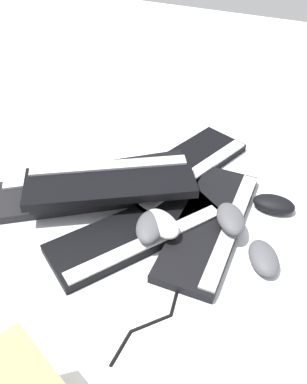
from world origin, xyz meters
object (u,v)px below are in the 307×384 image
at_px(keyboard_0, 210,224).
at_px(mouse_4, 274,204).
at_px(keyboard_3, 136,232).
at_px(mouse_3, 150,227).
at_px(mouse_1, 264,258).
at_px(keyboard_2, 81,191).
at_px(keyboard_4, 111,180).
at_px(mouse_0, 231,219).
at_px(keyboard_5, 110,182).
at_px(mouse_2, 162,224).
at_px(keyboard_1, 182,168).

bearing_deg(keyboard_0, mouse_4, 44.70).
height_order(keyboard_3, mouse_3, mouse_3).
bearing_deg(keyboard_0, mouse_1, -23.36).
bearing_deg(keyboard_2, keyboard_0, 2.50).
relative_size(keyboard_3, keyboard_4, 1.01).
height_order(keyboard_3, mouse_1, mouse_1).
bearing_deg(keyboard_4, keyboard_2, -149.17).
height_order(keyboard_0, mouse_1, mouse_1).
xyz_separation_m(keyboard_2, keyboard_3, (0.20, -0.08, 0.00)).
distance_m(keyboard_3, mouse_3, 0.05).
relative_size(mouse_3, mouse_4, 1.00).
distance_m(keyboard_0, mouse_3, 0.16).
bearing_deg(keyboard_0, keyboard_2, -177.50).
height_order(mouse_0, mouse_3, same).
distance_m(keyboard_3, mouse_1, 0.31).
bearing_deg(keyboard_2, mouse_0, 2.50).
bearing_deg(keyboard_3, keyboard_2, 157.83).
distance_m(keyboard_5, mouse_3, 0.18).
distance_m(keyboard_5, mouse_1, 0.43).
xyz_separation_m(keyboard_0, mouse_1, (0.15, -0.06, 0.01)).
height_order(keyboard_3, mouse_4, mouse_4).
bearing_deg(keyboard_3, mouse_1, 6.62).
xyz_separation_m(keyboard_4, mouse_2, (0.19, -0.11, 0.01)).
bearing_deg(keyboard_4, keyboard_1, 48.10).
bearing_deg(keyboard_2, mouse_1, -5.31).
relative_size(keyboard_5, mouse_1, 4.14).
distance_m(keyboard_2, keyboard_4, 0.09).
relative_size(keyboard_3, keyboard_5, 0.98).
bearing_deg(mouse_4, keyboard_4, -169.34).
distance_m(keyboard_3, keyboard_5, 0.16).
relative_size(keyboard_5, mouse_2, 4.14).
bearing_deg(mouse_3, keyboard_0, -65.14).
distance_m(mouse_0, mouse_4, 0.16).
distance_m(keyboard_0, keyboard_2, 0.37).
xyz_separation_m(keyboard_2, keyboard_5, (0.09, 0.00, 0.06)).
xyz_separation_m(keyboard_5, mouse_1, (0.42, -0.05, -0.05)).
bearing_deg(keyboard_4, keyboard_3, -43.45).
height_order(keyboard_2, keyboard_3, same).
bearing_deg(keyboard_1, mouse_1, -41.08).
relative_size(keyboard_2, keyboard_4, 1.02).
bearing_deg(keyboard_0, mouse_3, -140.77).
bearing_deg(mouse_0, keyboard_3, -94.49).
distance_m(keyboard_5, mouse_4, 0.44).
bearing_deg(keyboard_5, mouse_3, -30.28).
distance_m(mouse_0, mouse_2, 0.17).
bearing_deg(keyboard_3, keyboard_4, 136.55).
bearing_deg(mouse_2, mouse_3, 75.80).
bearing_deg(keyboard_0, keyboard_4, 174.81).
bearing_deg(keyboard_0, mouse_0, 2.46).
bearing_deg(keyboard_5, keyboard_0, 2.44).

